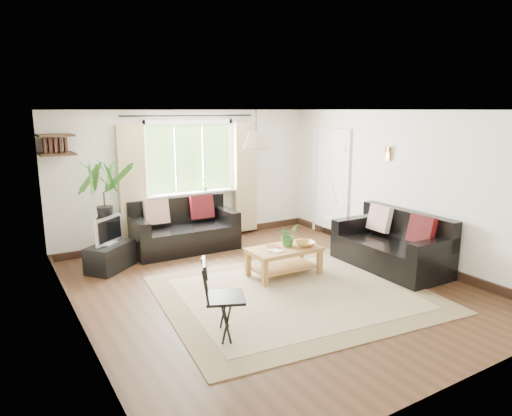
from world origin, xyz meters
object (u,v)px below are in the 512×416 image
sofa_back (184,226)px  coffee_table (284,262)px  palm_stand (105,213)px  tv_stand (110,257)px  sofa_right (390,242)px  folding_chair (225,299)px

sofa_back → coffee_table: sofa_back is taller
sofa_back → palm_stand: size_ratio=1.09×
coffee_table → tv_stand: bearing=143.1°
sofa_right → sofa_back: bearing=-136.3°
sofa_right → coffee_table: 1.69m
folding_chair → sofa_right: bearing=-55.4°
sofa_back → palm_stand: bearing=-176.4°
sofa_right → tv_stand: sofa_right is taller
sofa_right → tv_stand: size_ratio=2.35×
coffee_table → tv_stand: size_ratio=1.40×
sofa_back → sofa_right: 3.45m
coffee_table → tv_stand: (-2.12, 1.59, -0.01)m
palm_stand → sofa_back: bearing=2.4°
sofa_right → palm_stand: 4.44m
tv_stand → folding_chair: size_ratio=0.87×
sofa_right → folding_chair: folding_chair is taller
sofa_back → coffee_table: 2.11m
folding_chair → palm_stand: bearing=32.4°
sofa_right → coffee_table: (-1.58, 0.57, -0.20)m
coffee_table → palm_stand: bearing=137.7°
sofa_right → palm_stand: size_ratio=1.08×
sofa_back → palm_stand: palm_stand is taller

